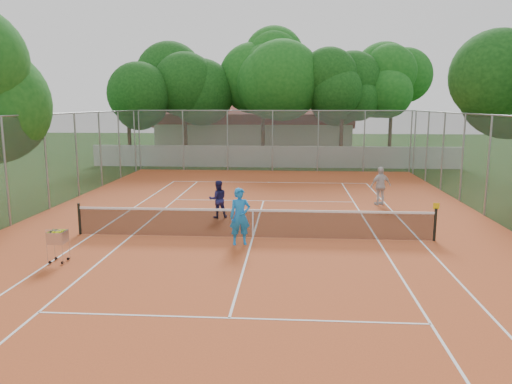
# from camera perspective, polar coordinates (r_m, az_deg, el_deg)

# --- Properties ---
(ground) EXTENTS (120.00, 120.00, 0.00)m
(ground) POSITION_cam_1_polar(r_m,az_deg,el_deg) (16.74, -0.36, -5.28)
(ground) COLOR #14350E
(ground) RESTS_ON ground
(court_pad) EXTENTS (18.00, 34.00, 0.02)m
(court_pad) POSITION_cam_1_polar(r_m,az_deg,el_deg) (16.74, -0.36, -5.25)
(court_pad) COLOR #B24C22
(court_pad) RESTS_ON ground
(court_lines) EXTENTS (10.98, 23.78, 0.01)m
(court_lines) POSITION_cam_1_polar(r_m,az_deg,el_deg) (16.74, -0.36, -5.20)
(court_lines) COLOR white
(court_lines) RESTS_ON court_pad
(tennis_net) EXTENTS (11.88, 0.10, 0.98)m
(tennis_net) POSITION_cam_1_polar(r_m,az_deg,el_deg) (16.62, -0.37, -3.58)
(tennis_net) COLOR black
(tennis_net) RESTS_ON court_pad
(perimeter_fence) EXTENTS (18.00, 34.00, 4.00)m
(perimeter_fence) POSITION_cam_1_polar(r_m,az_deg,el_deg) (16.33, -0.37, 1.50)
(perimeter_fence) COLOR slate
(perimeter_fence) RESTS_ON ground
(boundary_wall) EXTENTS (26.00, 0.30, 1.50)m
(boundary_wall) POSITION_cam_1_polar(r_m,az_deg,el_deg) (35.32, 2.01, 4.06)
(boundary_wall) COLOR silver
(boundary_wall) RESTS_ON ground
(clubhouse) EXTENTS (16.40, 9.00, 4.40)m
(clubhouse) POSITION_cam_1_polar(r_m,az_deg,el_deg) (45.27, -0.07, 7.22)
(clubhouse) COLOR beige
(clubhouse) RESTS_ON ground
(tropical_trees) EXTENTS (29.00, 19.00, 10.00)m
(tropical_trees) POSITION_cam_1_polar(r_m,az_deg,el_deg) (38.13, 2.22, 10.89)
(tropical_trees) COLOR #0E380F
(tropical_trees) RESTS_ON ground
(player_near) EXTENTS (0.74, 0.58, 1.81)m
(player_near) POSITION_cam_1_polar(r_m,az_deg,el_deg) (15.73, -1.84, -2.81)
(player_near) COLOR #197ED9
(player_near) RESTS_ON court_pad
(player_far_left) EXTENTS (0.85, 0.75, 1.47)m
(player_far_left) POSITION_cam_1_polar(r_m,az_deg,el_deg) (19.51, -4.37, -0.82)
(player_far_left) COLOR navy
(player_far_left) RESTS_ON court_pad
(player_far_right) EXTENTS (1.08, 0.76, 1.70)m
(player_far_right) POSITION_cam_1_polar(r_m,az_deg,el_deg) (22.62, 14.05, 0.69)
(player_far_right) COLOR silver
(player_far_right) RESTS_ON court_pad
(ball_hopper) EXTENTS (0.55, 0.55, 0.99)m
(ball_hopper) POSITION_cam_1_polar(r_m,az_deg,el_deg) (15.10, -21.68, -5.68)
(ball_hopper) COLOR silver
(ball_hopper) RESTS_ON court_pad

